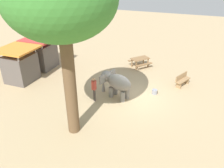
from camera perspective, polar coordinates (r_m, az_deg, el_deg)
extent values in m
plane|color=tan|center=(14.96, 5.45, -3.32)|extent=(60.00, 60.00, 0.00)
cylinder|color=gray|center=(14.80, -0.24, -2.02)|extent=(0.30, 0.30, 0.69)
cylinder|color=gray|center=(15.12, 0.90, -1.31)|extent=(0.30, 0.30, 0.69)
cylinder|color=gray|center=(14.30, 2.71, -3.20)|extent=(0.30, 0.30, 0.69)
cylinder|color=gray|center=(14.64, 3.82, -2.44)|extent=(0.30, 0.30, 0.69)
ellipsoid|color=gray|center=(14.34, 1.82, 0.39)|extent=(1.36, 1.91, 1.03)
sphere|color=gray|center=(14.88, -1.44, 2.01)|extent=(0.73, 0.73, 0.73)
cone|color=gray|center=(15.33, -2.19, 0.10)|extent=(0.23, 0.23, 1.16)
cube|color=gray|center=(14.48, -2.34, 1.23)|extent=(0.59, 0.27, 0.55)
cube|color=gray|center=(15.15, 0.07, 2.52)|extent=(0.59, 0.27, 0.55)
cylinder|color=#3F3833|center=(14.49, -4.52, -2.50)|extent=(0.14, 0.14, 0.82)
cylinder|color=#3F3833|center=(14.34, -4.42, -2.86)|extent=(0.14, 0.14, 0.82)
cylinder|color=#B23F33|center=(14.07, -4.58, -0.23)|extent=(0.32, 0.32, 0.58)
sphere|color=tan|center=(13.89, -4.64, 1.23)|extent=(0.22, 0.22, 0.22)
cylinder|color=#B23F33|center=(14.25, -4.70, 0.21)|extent=(0.09, 0.09, 0.55)
cylinder|color=#B23F33|center=(13.88, -4.45, -0.57)|extent=(0.09, 0.09, 0.55)
cylinder|color=brown|center=(10.90, -10.47, -0.60)|extent=(0.59, 0.59, 5.22)
cube|color=#9E7A51|center=(16.84, 17.41, 0.94)|extent=(1.43, 0.97, 0.06)
cube|color=#9E7A51|center=(16.81, 17.03, 1.83)|extent=(1.29, 0.66, 0.40)
cube|color=#9E7A51|center=(17.37, 18.18, 0.77)|extent=(0.23, 0.36, 0.42)
cube|color=#9E7A51|center=(16.53, 16.37, -0.37)|extent=(0.23, 0.36, 0.42)
cube|color=olive|center=(19.20, 7.08, 6.39)|extent=(1.66, 1.58, 0.06)
cylinder|color=olive|center=(18.78, 6.07, 4.66)|extent=(0.10, 0.10, 0.72)
cylinder|color=olive|center=(19.26, 5.00, 5.33)|extent=(0.10, 0.10, 0.72)
cylinder|color=olive|center=(19.44, 9.01, 5.30)|extent=(0.10, 0.10, 0.72)
cylinder|color=olive|center=(19.91, 7.91, 5.94)|extent=(0.10, 0.10, 0.72)
cube|color=olive|center=(18.85, 8.11, 4.89)|extent=(1.29, 1.16, 0.05)
cube|color=olive|center=(19.78, 5.99, 6.15)|extent=(1.29, 1.16, 0.05)
cube|color=#59514C|center=(17.91, -21.94, 3.75)|extent=(2.00, 1.80, 2.00)
cube|color=orange|center=(17.41, -22.79, 8.12)|extent=(2.50, 2.50, 0.12)
cylinder|color=gray|center=(18.96, -22.16, 5.67)|extent=(0.10, 0.10, 2.40)
cylinder|color=gray|center=(17.95, -18.26, 5.14)|extent=(0.10, 0.10, 2.40)
cylinder|color=gray|center=(17.80, -25.86, 3.50)|extent=(0.10, 0.10, 2.40)
cylinder|color=gray|center=(16.71, -21.92, 2.81)|extent=(0.10, 0.10, 2.40)
cube|color=#59514C|center=(19.73, -17.11, 6.73)|extent=(2.00, 1.80, 2.00)
cube|color=#C63833|center=(19.28, -17.72, 10.76)|extent=(2.50, 2.50, 0.12)
cylinder|color=gray|center=(20.81, -17.55, 8.33)|extent=(0.10, 0.10, 2.40)
cylinder|color=gray|center=(19.88, -13.78, 7.95)|extent=(0.10, 0.10, 2.40)
cylinder|color=gray|center=(19.51, -20.66, 6.55)|extent=(0.10, 0.10, 2.40)
cylinder|color=gray|center=(18.53, -16.79, 6.07)|extent=(0.10, 0.10, 2.40)
cylinder|color=gray|center=(15.45, 10.64, -1.94)|extent=(0.36, 0.36, 0.32)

